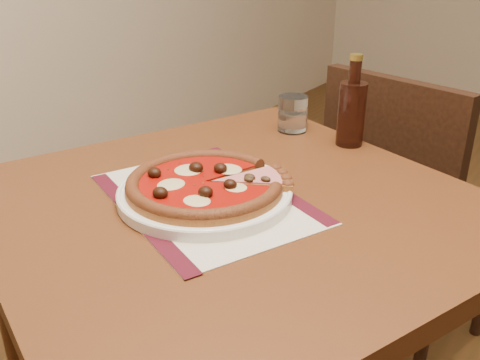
% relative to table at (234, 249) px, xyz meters
% --- Properties ---
extents(table, '(1.04, 1.04, 0.75)m').
position_rel_table_xyz_m(table, '(0.00, 0.00, 0.00)').
color(table, brown).
rests_on(table, ground).
extents(chair_far, '(0.49, 0.49, 0.86)m').
position_rel_table_xyz_m(chair_far, '(0.10, 0.67, -0.16)').
color(chair_far, black).
rests_on(chair_far, ground).
extents(placemat, '(0.47, 0.41, 0.00)m').
position_rel_table_xyz_m(placemat, '(-0.04, -0.03, 0.10)').
color(placemat, beige).
rests_on(placemat, table).
extents(plate, '(0.30, 0.30, 0.02)m').
position_rel_table_xyz_m(plate, '(-0.04, -0.03, 0.11)').
color(plate, white).
rests_on(plate, placemat).
extents(pizza, '(0.27, 0.27, 0.04)m').
position_rel_table_xyz_m(pizza, '(-0.04, -0.03, 0.13)').
color(pizza, '#A55C27').
rests_on(pizza, plate).
extents(ham_slice, '(0.12, 0.13, 0.02)m').
position_rel_table_xyz_m(ham_slice, '(0.03, 0.05, 0.13)').
color(ham_slice, '#A55C27').
rests_on(ham_slice, plate).
extents(water_glass, '(0.07, 0.07, 0.08)m').
position_rel_table_xyz_m(water_glass, '(-0.10, 0.37, 0.14)').
color(water_glass, white).
rests_on(water_glass, table).
extents(bottle, '(0.06, 0.06, 0.20)m').
position_rel_table_xyz_m(bottle, '(0.05, 0.37, 0.18)').
color(bottle, black).
rests_on(bottle, table).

